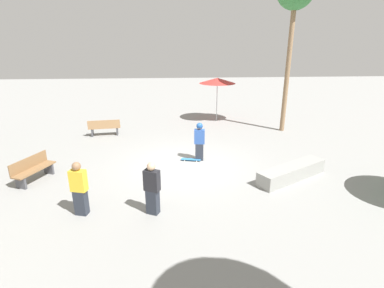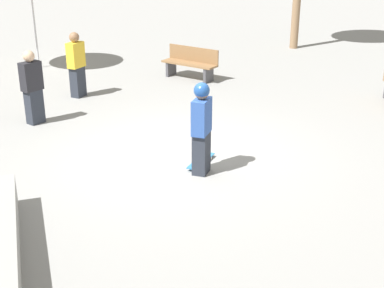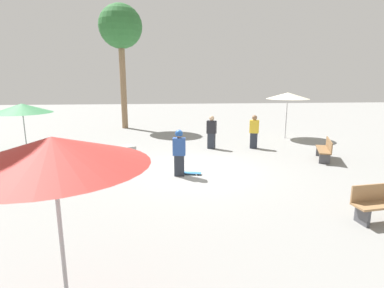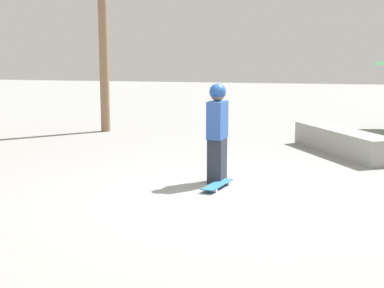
% 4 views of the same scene
% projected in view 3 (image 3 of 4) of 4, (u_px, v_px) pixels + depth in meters
% --- Properties ---
extents(ground_plane, '(60.00, 60.00, 0.00)m').
position_uv_depth(ground_plane, '(197.00, 170.00, 10.80)').
color(ground_plane, gray).
extents(skater_main, '(0.44, 0.28, 1.58)m').
position_uv_depth(skater_main, '(179.00, 151.00, 10.02)').
color(skater_main, '#282D38').
rests_on(skater_main, ground_plane).
extents(skateboard, '(0.82, 0.37, 0.07)m').
position_uv_depth(skateboard, '(190.00, 173.00, 10.29)').
color(skateboard, teal).
rests_on(skateboard, ground_plane).
extents(concrete_ledge, '(2.87, 2.03, 0.49)m').
position_uv_depth(concrete_ledge, '(99.00, 156.00, 11.85)').
color(concrete_ledge, gray).
rests_on(concrete_ledge, ground_plane).
extents(bench_far, '(1.01, 1.65, 0.85)m').
position_uv_depth(bench_far, '(325.00, 150.00, 12.09)').
color(bench_far, '#47474C').
rests_on(bench_far, ground_plane).
extents(shade_umbrella_green, '(2.52, 2.52, 2.17)m').
position_uv_depth(shade_umbrella_green, '(22.00, 108.00, 13.16)').
color(shade_umbrella_green, '#B7B7BC').
rests_on(shade_umbrella_green, ground_plane).
extents(shade_umbrella_red, '(2.15, 2.15, 2.60)m').
position_uv_depth(shade_umbrella_red, '(52.00, 151.00, 3.30)').
color(shade_umbrella_red, '#B7B7BC').
rests_on(shade_umbrella_red, ground_plane).
extents(shade_umbrella_cream, '(2.30, 2.30, 2.51)m').
position_uv_depth(shade_umbrella_cream, '(288.00, 96.00, 16.27)').
color(shade_umbrella_cream, '#B7B7BC').
rests_on(shade_umbrella_cream, ground_plane).
extents(palm_tree_right, '(2.73, 2.73, 7.84)m').
position_uv_depth(palm_tree_right, '(121.00, 29.00, 18.84)').
color(palm_tree_right, '#896B4C').
rests_on(palm_tree_right, ground_plane).
extents(bystander_watching, '(0.49, 0.40, 1.56)m').
position_uv_depth(bystander_watching, '(211.00, 132.00, 14.02)').
color(bystander_watching, '#282D38').
rests_on(bystander_watching, ground_plane).
extents(bystander_far, '(0.48, 0.34, 1.58)m').
position_uv_depth(bystander_far, '(254.00, 132.00, 14.08)').
color(bystander_far, '#282D38').
rests_on(bystander_far, ground_plane).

